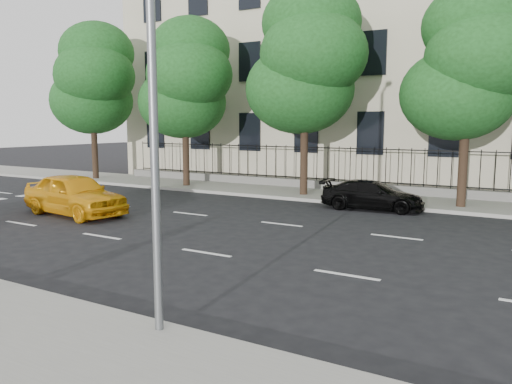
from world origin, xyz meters
TOP-DOWN VIEW (x-y plane):
  - ground at (0.00, 0.00)m, footprint 120.00×120.00m
  - far_sidewalk at (0.00, 14.00)m, footprint 60.00×4.00m
  - lane_markings at (0.00, 4.75)m, footprint 49.60×4.62m
  - masonry_building at (0.00, 22.95)m, footprint 34.60×12.11m
  - iron_fence at (0.00, 15.70)m, footprint 30.00×0.50m
  - street_light at (2.50, -1.77)m, footprint 0.25×3.32m
  - tree_a at (-15.96, 13.36)m, footprint 5.71×5.31m
  - tree_b at (-8.96, 13.36)m, footprint 5.53×5.12m
  - tree_c at (-1.96, 13.36)m, footprint 5.89×5.50m
  - tree_d at (5.04, 13.36)m, footprint 5.34×4.94m
  - yellow_taxi at (-7.68, 4.60)m, footprint 4.93×2.47m
  - black_sedan at (1.84, 11.50)m, footprint 4.24×2.00m

SIDE VIEW (x-z plane):
  - ground at x=0.00m, z-range 0.00..0.00m
  - lane_markings at x=0.00m, z-range 0.00..0.01m
  - far_sidewalk at x=0.00m, z-range 0.00..0.15m
  - black_sedan at x=1.84m, z-range 0.00..1.20m
  - iron_fence at x=0.00m, z-range -0.45..1.75m
  - yellow_taxi at x=-7.68m, z-range 0.00..1.61m
  - street_light at x=2.50m, z-range 1.12..9.17m
  - tree_d at x=5.04m, z-range 1.42..10.26m
  - tree_b at x=-8.96m, z-range 1.35..10.33m
  - tree_a at x=-15.96m, z-range 1.43..10.82m
  - tree_c at x=-1.96m, z-range 1.51..11.31m
  - masonry_building at x=0.00m, z-range -0.23..18.27m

